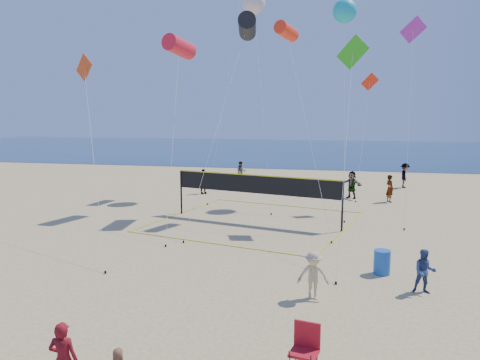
% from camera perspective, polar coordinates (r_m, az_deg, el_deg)
% --- Properties ---
extents(ground, '(120.00, 120.00, 0.00)m').
position_cam_1_polar(ground, '(12.61, -4.57, -19.76)').
color(ground, '#D8BF7A').
rests_on(ground, ground).
extents(ocean, '(140.00, 50.00, 0.03)m').
position_cam_1_polar(ocean, '(72.96, 9.25, 3.63)').
color(ocean, '#102A4E').
rests_on(ocean, ground).
extents(woman, '(0.66, 0.48, 1.67)m').
position_cam_1_polar(woman, '(10.99, -20.73, -19.88)').
color(woman, maroon).
rests_on(woman, ground).
extents(bystander_a, '(0.73, 0.57, 1.47)m').
position_cam_1_polar(bystander_a, '(16.74, 21.57, -10.33)').
color(bystander_a, navy).
rests_on(bystander_a, ground).
extents(bystander_b, '(1.05, 0.65, 1.57)m').
position_cam_1_polar(bystander_b, '(15.31, 8.91, -11.41)').
color(bystander_b, '#CBB587').
rests_on(bystander_b, ground).
extents(far_person_0, '(1.07, 1.05, 1.81)m').
position_cam_1_polar(far_person_0, '(33.89, -4.52, -0.18)').
color(far_person_0, gray).
rests_on(far_person_0, ground).
extents(far_person_1, '(1.76, 1.42, 1.88)m').
position_cam_1_polar(far_person_1, '(32.96, 13.46, -0.57)').
color(far_person_1, gray).
rests_on(far_person_1, ground).
extents(far_person_2, '(0.69, 0.79, 1.81)m').
position_cam_1_polar(far_person_2, '(32.23, 17.79, -1.00)').
color(far_person_2, gray).
rests_on(far_person_2, ground).
extents(far_person_3, '(0.99, 0.86, 1.71)m').
position_cam_1_polar(far_person_3, '(39.69, 0.12, 1.04)').
color(far_person_3, gray).
rests_on(far_person_3, ground).
extents(far_person_4, '(0.85, 1.32, 1.93)m').
position_cam_1_polar(far_person_4, '(38.60, 19.45, 0.51)').
color(far_person_4, gray).
rests_on(far_person_4, ground).
extents(camp_chair, '(0.72, 0.85, 1.27)m').
position_cam_1_polar(camp_chair, '(11.43, 7.99, -19.27)').
color(camp_chair, '#AD131E').
rests_on(camp_chair, ground).
extents(trash_barrel, '(0.76, 0.76, 0.90)m').
position_cam_1_polar(trash_barrel, '(18.19, 16.92, -9.56)').
color(trash_barrel, blue).
rests_on(trash_barrel, ground).
extents(volleyball_net, '(11.65, 11.54, 2.58)m').
position_cam_1_polar(volleyball_net, '(25.10, 1.88, -1.16)').
color(volleyball_net, black).
rests_on(volleyball_net, ground).
extents(kite_0, '(2.66, 9.08, 10.29)m').
position_cam_1_polar(kite_0, '(28.46, -7.40, 15.79)').
color(kite_0, red).
rests_on(kite_0, ground).
extents(kite_1, '(2.29, 8.42, 11.32)m').
position_cam_1_polar(kite_1, '(27.68, 0.88, 18.20)').
color(kite_1, black).
rests_on(kite_1, ground).
extents(kite_2, '(3.48, 6.56, 10.78)m').
position_cam_1_polar(kite_2, '(27.04, 5.70, 17.56)').
color(kite_2, '#FF3116').
rests_on(kite_2, ground).
extents(kite_3, '(5.53, 7.99, 8.92)m').
position_cam_1_polar(kite_3, '(25.65, -18.34, 11.62)').
color(kite_3, '#CB4315').
rests_on(kite_3, ground).
extents(kite_4, '(1.62, 9.39, 9.74)m').
position_cam_1_polar(kite_4, '(24.43, 13.50, 13.86)').
color(kite_4, green).
rests_on(kite_4, ground).
extents(kite_5, '(1.71, 6.79, 11.63)m').
position_cam_1_polar(kite_5, '(30.90, 20.31, 15.66)').
color(kite_5, '#BD2EB1').
rests_on(kite_5, ground).
extents(kite_6, '(3.14, 7.61, 14.12)m').
position_cam_1_polar(kite_6, '(34.35, 1.67, 20.79)').
color(kite_6, silver).
rests_on(kite_6, ground).
extents(kite_7, '(2.01, 7.55, 13.02)m').
position_cam_1_polar(kite_7, '(32.32, 12.66, 19.46)').
color(kite_7, '#19B0C6').
rests_on(kite_7, ground).
extents(kite_9, '(1.59, 5.18, 8.73)m').
position_cam_1_polar(kite_9, '(35.81, 15.44, 10.49)').
color(kite_9, '#FF3116').
rests_on(kite_9, ground).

